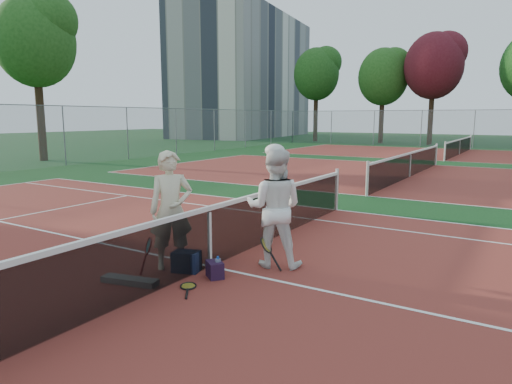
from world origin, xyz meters
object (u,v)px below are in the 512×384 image
Objects in this scene: apartment_block at (245,77)px; racket_red at (149,256)px; sports_bag_navy at (186,261)px; racket_spare at (188,286)px; sports_bag_purple at (215,270)px; net_main at (210,237)px; player_b at (275,208)px; racket_black_held at (266,254)px; water_bottle at (218,268)px; player_a at (171,210)px.

apartment_block is 52.98m from racket_red.
racket_spare is at bearing -47.78° from sports_bag_navy.
racket_red is at bearing -157.52° from sports_bag_purple.
net_main is 52.62m from apartment_block.
player_b is 1.89m from racket_spare.
net_main is 0.65m from sports_bag_purple.
net_main is at bearing 16.67° from player_b.
apartment_block is at bearing 64.64° from racket_red.
apartment_block is 42.65× the size of racket_black_held.
player_b is 6.24× the size of sports_bag_purple.
net_main is 5.62× the size of player_b.
water_bottle reaches higher than sports_bag_purple.
water_bottle is at bearing 3.12° from sports_bag_navy.
racket_black_held is (1.45, 1.17, -0.03)m from racket_red.
player_a is 3.30× the size of racket_red.
water_bottle is (1.03, 0.43, -0.14)m from racket_red.
sports_bag_purple is 0.05m from water_bottle.
water_bottle is at bearing -50.15° from racket_spare.
apartment_block is 53.59m from racket_spare.
net_main is 0.65m from water_bottle.
player_b is at bearing -56.36° from apartment_block.
player_a is 4.58× the size of sports_bag_navy.
sports_bag_navy is 0.60m from water_bottle.
net_main is at bearing -4.82° from racket_red.
net_main is 18.30× the size of racket_spare.
racket_spare is 0.54m from sports_bag_purple.
apartment_block is at bearing -61.73° from racket_black_held.
player_a reaches higher than racket_black_held.
racket_red is 1.86m from racket_black_held.
player_a reaches higher than sports_bag_purple.
net_main is 0.50× the size of apartment_block.
water_bottle is (0.42, -0.35, -0.36)m from net_main.
racket_spare is at bearing -64.42° from racket_red.
apartment_block is 53.18m from water_bottle.
player_a is 1.23m from water_bottle.
sports_bag_navy is (-0.18, -0.38, -0.34)m from net_main.
racket_red reaches higher than racket_spare.
racket_red is at bearing 24.36° from player_b.
racket_spare is at bearing -72.20° from net_main.
sports_bag_navy is at bearing -13.88° from racket_red.
player_a is 0.98× the size of player_b.
net_main is 36.60× the size of water_bottle.
net_main reaches higher than sports_bag_purple.
racket_spare is 2.00× the size of water_bottle.
racket_red is at bearing -58.54° from apartment_block.
sports_bag_purple reaches higher than racket_spare.
net_main is at bearing 64.58° from sports_bag_navy.
net_main is 0.54m from sports_bag_navy.
sports_bag_purple is (0.88, -0.03, -0.83)m from player_a.
player_a reaches higher than racket_red.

